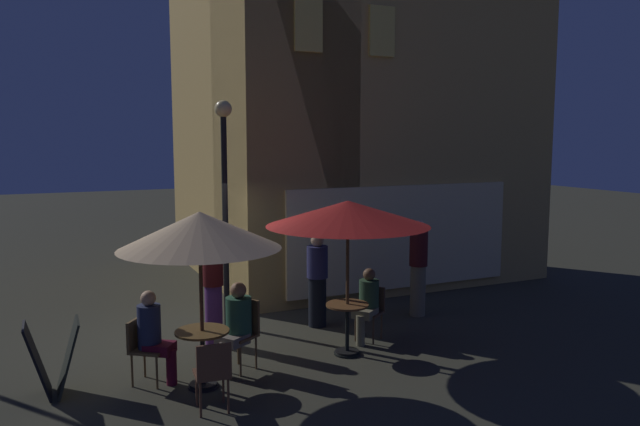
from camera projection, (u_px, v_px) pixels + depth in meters
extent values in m
plane|color=#363529|center=(187.00, 346.00, 9.75)|extent=(60.00, 60.00, 0.00)
cube|color=tan|center=(389.00, 111.00, 13.50)|extent=(7.29, 2.31, 7.67)
cube|color=tan|center=(251.00, 113.00, 14.32)|extent=(2.31, 6.44, 7.67)
cube|color=#F6DB5F|center=(308.00, 25.00, 11.23)|extent=(0.55, 0.06, 0.95)
cube|color=#F6DB5F|center=(382.00, 31.00, 11.88)|extent=(0.55, 0.06, 0.95)
cube|color=beige|center=(402.00, 237.00, 12.59)|extent=(5.11, 0.08, 2.10)
cylinder|color=black|center=(225.00, 222.00, 10.54)|extent=(0.10, 0.10, 3.66)
sphere|color=#FADA86|center=(223.00, 109.00, 10.30)|extent=(0.29, 0.29, 0.29)
cube|color=#252922|center=(68.00, 357.00, 7.88)|extent=(0.31, 0.55, 0.95)
cube|color=black|center=(37.00, 361.00, 7.73)|extent=(0.31, 0.55, 0.95)
cylinder|color=black|center=(203.00, 386.00, 8.13)|extent=(0.40, 0.40, 0.03)
cylinder|color=black|center=(203.00, 360.00, 8.09)|extent=(0.06, 0.06, 0.74)
cylinder|color=brown|center=(202.00, 332.00, 8.04)|extent=(0.71, 0.71, 0.03)
cylinder|color=black|center=(347.00, 353.00, 9.36)|extent=(0.40, 0.40, 0.03)
cylinder|color=black|center=(347.00, 330.00, 9.32)|extent=(0.06, 0.06, 0.75)
cylinder|color=brown|center=(347.00, 305.00, 9.27)|extent=(0.64, 0.64, 0.03)
cylinder|color=black|center=(203.00, 385.00, 8.13)|extent=(0.36, 0.36, 0.06)
cylinder|color=#52311D|center=(201.00, 303.00, 7.99)|extent=(0.05, 0.05, 2.28)
cone|color=tan|center=(200.00, 230.00, 7.88)|extent=(2.10, 2.10, 0.48)
cylinder|color=black|center=(347.00, 352.00, 9.36)|extent=(0.36, 0.36, 0.06)
cylinder|color=brown|center=(347.00, 280.00, 9.23)|extent=(0.05, 0.05, 2.30)
cone|color=#A61C18|center=(348.00, 213.00, 9.10)|extent=(2.44, 2.44, 0.38)
cylinder|color=brown|center=(197.00, 389.00, 7.53)|extent=(0.03, 0.03, 0.44)
cylinder|color=brown|center=(223.00, 385.00, 7.64)|extent=(0.03, 0.03, 0.44)
cylinder|color=brown|center=(201.00, 400.00, 7.22)|extent=(0.03, 0.03, 0.44)
cylinder|color=brown|center=(228.00, 396.00, 7.33)|extent=(0.03, 0.03, 0.44)
cube|color=brown|center=(212.00, 374.00, 7.40)|extent=(0.45, 0.45, 0.04)
cube|color=brown|center=(214.00, 361.00, 7.20)|extent=(0.41, 0.08, 0.40)
cylinder|color=brown|center=(240.00, 360.00, 8.47)|extent=(0.03, 0.03, 0.48)
cylinder|color=brown|center=(222.00, 355.00, 8.65)|extent=(0.03, 0.03, 0.48)
cylinder|color=brown|center=(256.00, 353.00, 8.74)|extent=(0.03, 0.03, 0.48)
cylinder|color=brown|center=(238.00, 348.00, 8.92)|extent=(0.03, 0.03, 0.48)
cube|color=brown|center=(239.00, 336.00, 8.66)|extent=(0.57, 0.57, 0.04)
cube|color=brown|center=(248.00, 315.00, 8.79)|extent=(0.25, 0.38, 0.48)
cylinder|color=brown|center=(169.00, 363.00, 8.38)|extent=(0.03, 0.03, 0.45)
cylinder|color=brown|center=(157.00, 373.00, 8.04)|extent=(0.03, 0.03, 0.45)
cylinder|color=brown|center=(145.00, 361.00, 8.45)|extent=(0.03, 0.03, 0.45)
cylinder|color=brown|center=(132.00, 371.00, 8.11)|extent=(0.03, 0.03, 0.45)
cube|color=brown|center=(150.00, 349.00, 8.22)|extent=(0.61, 0.61, 0.04)
cube|color=brown|center=(136.00, 333.00, 8.23)|extent=(0.29, 0.38, 0.39)
cylinder|color=#503927|center=(373.00, 331.00, 9.78)|extent=(0.03, 0.03, 0.43)
cylinder|color=#503927|center=(356.00, 328.00, 9.93)|extent=(0.03, 0.03, 0.43)
cylinder|color=#503927|center=(382.00, 326.00, 10.05)|extent=(0.03, 0.03, 0.43)
cylinder|color=#503927|center=(364.00, 323.00, 10.21)|extent=(0.03, 0.03, 0.43)
cube|color=#503927|center=(369.00, 313.00, 9.96)|extent=(0.55, 0.55, 0.04)
cube|color=#503927|center=(374.00, 298.00, 10.09)|extent=(0.26, 0.35, 0.39)
cube|color=slate|center=(232.00, 339.00, 8.55)|extent=(0.50, 0.50, 0.14)
cylinder|color=slate|center=(225.00, 360.00, 8.45)|extent=(0.14, 0.14, 0.49)
cylinder|color=#26513C|center=(239.00, 317.00, 8.63)|extent=(0.36, 0.36, 0.57)
sphere|color=#936649|center=(238.00, 290.00, 8.58)|extent=(0.23, 0.23, 0.23)
cube|color=#560F24|center=(160.00, 348.00, 8.19)|extent=(0.47, 0.46, 0.14)
cylinder|color=#560F24|center=(172.00, 367.00, 8.19)|extent=(0.14, 0.14, 0.49)
cylinder|color=#272F4E|center=(149.00, 326.00, 8.18)|extent=(0.31, 0.31, 0.58)
sphere|color=tan|center=(148.00, 298.00, 8.13)|extent=(0.20, 0.20, 0.20)
cube|color=#757053|center=(365.00, 313.00, 9.84)|extent=(0.48, 0.47, 0.14)
cylinder|color=#757053|center=(360.00, 330.00, 9.73)|extent=(0.14, 0.14, 0.49)
cylinder|color=#29452D|center=(369.00, 295.00, 9.93)|extent=(0.32, 0.32, 0.51)
sphere|color=brown|center=(369.00, 275.00, 9.89)|extent=(0.20, 0.20, 0.20)
cylinder|color=black|center=(317.00, 302.00, 10.72)|extent=(0.31, 0.31, 0.86)
cylinder|color=navy|center=(317.00, 262.00, 10.63)|extent=(0.37, 0.37, 0.55)
sphere|color=tan|center=(317.00, 240.00, 10.58)|extent=(0.23, 0.23, 0.23)
cylinder|color=#7D7254|center=(418.00, 291.00, 11.35)|extent=(0.28, 0.28, 0.93)
cylinder|color=#4E1718|center=(419.00, 248.00, 11.26)|extent=(0.33, 0.33, 0.65)
sphere|color=beige|center=(419.00, 226.00, 11.21)|extent=(0.21, 0.21, 0.21)
cylinder|color=#5D2E70|center=(214.00, 315.00, 9.79)|extent=(0.28, 0.28, 0.95)
cylinder|color=#501314|center=(213.00, 266.00, 9.69)|extent=(0.32, 0.32, 0.61)
sphere|color=brown|center=(212.00, 241.00, 9.64)|extent=(0.20, 0.20, 0.20)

